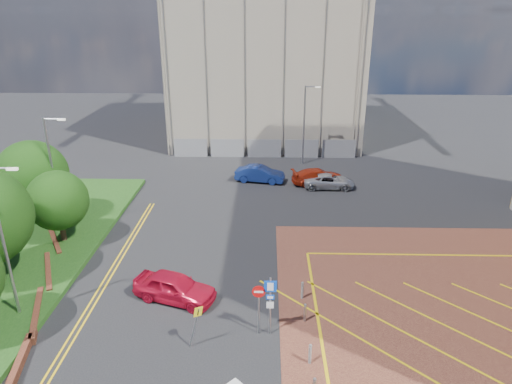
{
  "coord_description": "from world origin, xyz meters",
  "views": [
    {
      "loc": [
        0.28,
        -17.33,
        14.87
      ],
      "look_at": [
        -0.26,
        4.47,
        6.14
      ],
      "focal_mm": 32.0,
      "sensor_mm": 36.0,
      "label": 1
    }
  ],
  "objects_px": {
    "car_silver_back": "(329,181)",
    "warning_sign": "(196,322)",
    "car_red_left": "(175,287)",
    "car_red_back": "(318,176)",
    "tree_d": "(33,175)",
    "tree_c": "(58,201)",
    "lamp_left_near": "(4,237)",
    "car_blue_back": "(260,174)",
    "lamp_back": "(305,122)",
    "lamp_left_far": "(53,169)",
    "sign_cluster": "(266,300)"
  },
  "relations": [
    {
      "from": "tree_d",
      "to": "lamp_left_near",
      "type": "height_order",
      "value": "lamp_left_near"
    },
    {
      "from": "car_red_back",
      "to": "car_silver_back",
      "type": "bearing_deg",
      "value": -151.77
    },
    {
      "from": "lamp_back",
      "to": "car_red_left",
      "type": "distance_m",
      "value": 26.04
    },
    {
      "from": "sign_cluster",
      "to": "warning_sign",
      "type": "xyz_separation_m",
      "value": [
        -3.24,
        -1.01,
        -0.52
      ]
    },
    {
      "from": "tree_d",
      "to": "lamp_left_near",
      "type": "distance_m",
      "value": 11.76
    },
    {
      "from": "car_red_left",
      "to": "car_red_back",
      "type": "bearing_deg",
      "value": -9.1
    },
    {
      "from": "car_blue_back",
      "to": "lamp_left_far",
      "type": "bearing_deg",
      "value": 137.41
    },
    {
      "from": "tree_c",
      "to": "warning_sign",
      "type": "height_order",
      "value": "tree_c"
    },
    {
      "from": "car_silver_back",
      "to": "warning_sign",
      "type": "bearing_deg",
      "value": 157.67
    },
    {
      "from": "sign_cluster",
      "to": "car_blue_back",
      "type": "relative_size",
      "value": 0.71
    },
    {
      "from": "car_red_left",
      "to": "car_blue_back",
      "type": "distance_m",
      "value": 19.21
    },
    {
      "from": "lamp_left_near",
      "to": "car_blue_back",
      "type": "bearing_deg",
      "value": 59.47
    },
    {
      "from": "sign_cluster",
      "to": "car_blue_back",
      "type": "distance_m",
      "value": 21.52
    },
    {
      "from": "sign_cluster",
      "to": "lamp_back",
      "type": "bearing_deg",
      "value": 82.03
    },
    {
      "from": "lamp_left_far",
      "to": "lamp_back",
      "type": "height_order",
      "value": "lamp_left_far"
    },
    {
      "from": "warning_sign",
      "to": "tree_d",
      "type": "bearing_deg",
      "value": 136.13
    },
    {
      "from": "car_blue_back",
      "to": "car_silver_back",
      "type": "xyz_separation_m",
      "value": [
        6.22,
        -1.45,
        -0.11
      ]
    },
    {
      "from": "warning_sign",
      "to": "tree_c",
      "type": "bearing_deg",
      "value": 136.46
    },
    {
      "from": "tree_d",
      "to": "car_blue_back",
      "type": "height_order",
      "value": "tree_d"
    },
    {
      "from": "tree_d",
      "to": "car_silver_back",
      "type": "xyz_separation_m",
      "value": [
        22.36,
        8.0,
        -3.24
      ]
    },
    {
      "from": "car_blue_back",
      "to": "car_silver_back",
      "type": "height_order",
      "value": "car_blue_back"
    },
    {
      "from": "lamp_back",
      "to": "car_red_left",
      "type": "height_order",
      "value": "lamp_back"
    },
    {
      "from": "tree_d",
      "to": "car_blue_back",
      "type": "relative_size",
      "value": 1.34
    },
    {
      "from": "lamp_left_near",
      "to": "warning_sign",
      "type": "bearing_deg",
      "value": -12.09
    },
    {
      "from": "sign_cluster",
      "to": "car_silver_back",
      "type": "height_order",
      "value": "sign_cluster"
    },
    {
      "from": "lamp_left_far",
      "to": "car_silver_back",
      "type": "relative_size",
      "value": 1.76
    },
    {
      "from": "tree_c",
      "to": "lamp_left_far",
      "type": "bearing_deg",
      "value": 114.71
    },
    {
      "from": "car_red_left",
      "to": "car_red_back",
      "type": "height_order",
      "value": "car_red_left"
    },
    {
      "from": "car_silver_back",
      "to": "lamp_left_far",
      "type": "bearing_deg",
      "value": 114.33
    },
    {
      "from": "tree_d",
      "to": "sign_cluster",
      "type": "xyz_separation_m",
      "value": [
        16.8,
        -12.02,
        -1.92
      ]
    },
    {
      "from": "tree_c",
      "to": "lamp_left_near",
      "type": "relative_size",
      "value": 0.61
    },
    {
      "from": "car_red_left",
      "to": "tree_c",
      "type": "bearing_deg",
      "value": 73.36
    },
    {
      "from": "tree_c",
      "to": "sign_cluster",
      "type": "height_order",
      "value": "tree_c"
    },
    {
      "from": "lamp_back",
      "to": "car_blue_back",
      "type": "relative_size",
      "value": 1.77
    },
    {
      "from": "car_red_left",
      "to": "car_silver_back",
      "type": "height_order",
      "value": "car_red_left"
    },
    {
      "from": "car_red_left",
      "to": "warning_sign",
      "type": "bearing_deg",
      "value": -136.25
    },
    {
      "from": "lamp_left_far",
      "to": "car_red_back",
      "type": "distance_m",
      "value": 22.21
    },
    {
      "from": "tree_d",
      "to": "car_red_back",
      "type": "xyz_separation_m",
      "value": [
        21.48,
        9.05,
        -3.17
      ]
    },
    {
      "from": "lamp_left_near",
      "to": "lamp_back",
      "type": "relative_size",
      "value": 1.0
    },
    {
      "from": "lamp_left_far",
      "to": "car_red_left",
      "type": "height_order",
      "value": "lamp_left_far"
    },
    {
      "from": "tree_c",
      "to": "lamp_back",
      "type": "height_order",
      "value": "lamp_back"
    },
    {
      "from": "tree_c",
      "to": "car_silver_back",
      "type": "relative_size",
      "value": 1.08
    },
    {
      "from": "tree_c",
      "to": "lamp_left_near",
      "type": "bearing_deg",
      "value": -82.31
    },
    {
      "from": "lamp_left_far",
      "to": "car_silver_back",
      "type": "xyz_separation_m",
      "value": [
        20.28,
        9.0,
        -4.03
      ]
    },
    {
      "from": "sign_cluster",
      "to": "car_red_left",
      "type": "xyz_separation_m",
      "value": [
        -5.0,
        2.76,
        -1.17
      ]
    },
    {
      "from": "sign_cluster",
      "to": "car_silver_back",
      "type": "xyz_separation_m",
      "value": [
        5.57,
        20.02,
        -1.32
      ]
    },
    {
      "from": "lamp_left_far",
      "to": "car_red_left",
      "type": "xyz_separation_m",
      "value": [
        9.72,
        -8.26,
        -3.88
      ]
    },
    {
      "from": "tree_d",
      "to": "sign_cluster",
      "type": "distance_m",
      "value": 20.74
    },
    {
      "from": "lamp_back",
      "to": "car_red_left",
      "type": "relative_size",
      "value": 1.74
    },
    {
      "from": "lamp_left_near",
      "to": "car_red_left",
      "type": "height_order",
      "value": "lamp_left_near"
    }
  ]
}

